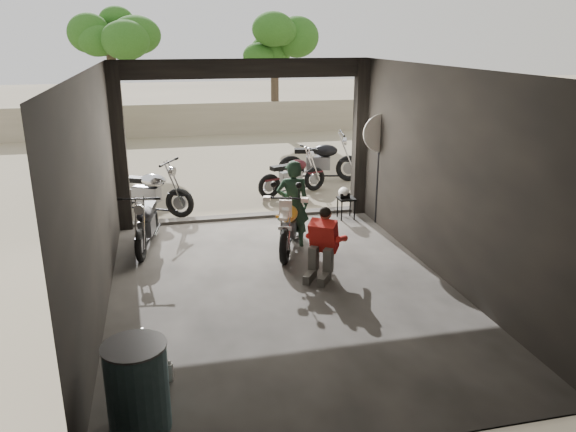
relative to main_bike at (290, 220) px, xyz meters
name	(u,v)px	position (x,y,z in m)	size (l,w,h in m)	color
ground	(282,290)	(-0.48, -1.56, -0.56)	(80.00, 80.00, 0.00)	#7A6D56
garage	(274,198)	(-0.48, -1.02, 0.72)	(7.00, 7.13, 3.20)	#2D2B28
boundary_wall	(202,119)	(-0.48, 12.44, 0.04)	(18.00, 0.30, 1.20)	gray
tree_left	(108,23)	(-3.48, 10.94, 3.42)	(2.20, 2.20, 5.60)	#382B1E
tree_right	(274,37)	(2.32, 12.44, 3.00)	(2.20, 2.20, 5.00)	#382B1E
main_bike	(290,220)	(0.00, 0.00, 0.00)	(0.69, 1.69, 1.13)	beige
left_bike	(146,220)	(-2.44, 0.66, -0.03)	(0.65, 1.58, 1.07)	black
outside_bike_a	(148,188)	(-2.41, 2.64, 0.03)	(0.73, 1.76, 1.19)	black
outside_bike_b	(293,172)	(0.89, 3.53, -0.01)	(0.67, 1.62, 1.10)	#441016
outside_bike_c	(320,157)	(1.88, 4.60, 0.07)	(0.77, 1.88, 1.27)	black
rider	(293,204)	(0.09, 0.16, 0.23)	(0.58, 0.38, 1.58)	black
mechanic	(321,246)	(0.19, -1.29, -0.02)	(0.55, 0.75, 1.08)	red
stool	(346,201)	(1.52, 1.44, -0.18)	(0.33, 0.33, 0.46)	black
helmet	(344,192)	(1.48, 1.47, 0.00)	(0.23, 0.24, 0.22)	white
oil_drum	(138,389)	(-2.48, -4.30, -0.11)	(0.59, 0.59, 0.91)	#3F636A
sign_post	(380,152)	(2.04, 1.03, 0.90)	(0.73, 0.08, 2.20)	black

